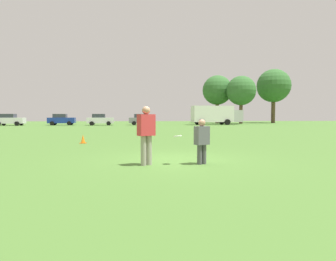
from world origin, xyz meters
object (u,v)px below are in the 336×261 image
object	(u,v)px
frisbee	(178,136)
parked_car_mid_right	(141,119)
box_truck	(216,114)
parked_car_mid_left	(61,119)
player_thrower	(146,132)
parked_car_center	(100,120)
traffic_cone	(83,139)
player_defender	(202,139)
parked_car_near_left	(10,120)

from	to	relation	value
frisbee	parked_car_mid_right	xyz separation A→B (m)	(-1.35, 38.34, 0.03)
parked_car_mid_right	box_truck	distance (m)	12.55
parked_car_mid_left	parked_car_mid_right	xyz separation A→B (m)	(12.94, -0.34, 0.00)
player_thrower	parked_car_mid_left	xyz separation A→B (m)	(-13.31, 38.72, -0.10)
player_thrower	frisbee	bearing A→B (deg)	2.01
parked_car_center	parked_car_mid_right	size ratio (longest dim) A/B	1.00
frisbee	parked_car_mid_right	world-z (taller)	parked_car_mid_right
player_thrower	traffic_cone	distance (m)	8.11
player_defender	box_truck	distance (m)	39.80
player_defender	frisbee	distance (m)	0.77
parked_car_mid_left	parked_car_center	distance (m)	6.41
parked_car_mid_left	player_defender	bearing A→B (deg)	-68.74
parked_car_mid_left	parked_car_near_left	bearing A→B (deg)	-169.97
parked_car_center	box_truck	distance (m)	19.15
frisbee	parked_car_center	xyz separation A→B (m)	(-7.95, 37.68, 0.03)
player_defender	parked_car_mid_left	bearing A→B (deg)	111.26
frisbee	parked_car_mid_right	bearing A→B (deg)	92.02
player_thrower	parked_car_near_left	xyz separation A→B (m)	(-20.77, 37.40, -0.10)
parked_car_center	parked_car_mid_right	bearing A→B (deg)	5.70
traffic_cone	parked_car_mid_left	bearing A→B (deg)	107.48
parked_car_center	frisbee	bearing A→B (deg)	-78.09
player_defender	box_truck	size ratio (longest dim) A/B	0.16
player_defender	parked_car_center	xyz separation A→B (m)	(-8.72, 37.68, 0.14)
player_thrower	parked_car_mid_right	xyz separation A→B (m)	(-0.38, 38.38, -0.10)
player_thrower	parked_car_center	world-z (taller)	parked_car_center
frisbee	box_truck	distance (m)	40.01
traffic_cone	parked_car_center	world-z (taller)	parked_car_center
parked_car_near_left	parked_car_mid_left	size ratio (longest dim) A/B	1.00
parked_car_mid_left	box_truck	xyz separation A→B (m)	(25.46, -0.28, 0.83)
frisbee	traffic_cone	bearing A→B (deg)	121.12
parked_car_center	traffic_cone	bearing A→B (deg)	-83.33
traffic_cone	box_truck	xyz separation A→B (m)	(15.56, 31.13, 1.52)
box_truck	parked_car_center	bearing A→B (deg)	-177.83
player_defender	parked_car_center	world-z (taller)	parked_car_center
player_thrower	parked_car_center	size ratio (longest dim) A/B	0.42
frisbee	traffic_cone	size ratio (longest dim) A/B	0.57
traffic_cone	parked_car_near_left	distance (m)	34.74
frisbee	parked_car_mid_left	distance (m)	41.24
frisbee	box_truck	size ratio (longest dim) A/B	0.03
parked_car_center	box_truck	bearing A→B (deg)	2.17
traffic_cone	player_defender	bearing A→B (deg)	-54.65
player_defender	frisbee	size ratio (longest dim) A/B	5.18
traffic_cone	parked_car_mid_left	size ratio (longest dim) A/B	0.11
traffic_cone	parked_car_mid_right	size ratio (longest dim) A/B	0.11
player_thrower	parked_car_mid_right	size ratio (longest dim) A/B	0.42
player_defender	frisbee	bearing A→B (deg)	-179.72
parked_car_near_left	parked_car_center	size ratio (longest dim) A/B	1.00
frisbee	player_thrower	bearing A→B (deg)	-177.99
player_thrower	traffic_cone	xyz separation A→B (m)	(-3.42, 7.31, -0.80)
frisbee	traffic_cone	distance (m)	8.53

